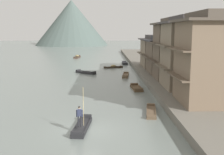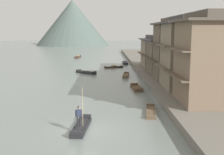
{
  "view_description": "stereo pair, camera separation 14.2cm",
  "coord_description": "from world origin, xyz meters",
  "px_view_note": "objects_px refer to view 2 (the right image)",
  "views": [
    {
      "loc": [
        1.66,
        -21.26,
        7.74
      ],
      "look_at": [
        2.52,
        15.48,
        1.62
      ],
      "focal_mm": 45.39,
      "sensor_mm": 36.0,
      "label": 1
    },
    {
      "loc": [
        1.8,
        -21.27,
        7.74
      ],
      "look_at": [
        2.52,
        15.48,
        1.62
      ],
      "focal_mm": 45.39,
      "sensor_mm": 36.0,
      "label": 2
    }
  ],
  "objects_px": {
    "boat_upstream_distant": "(126,75)",
    "house_waterfront_second": "(188,53)",
    "boat_midriver_drifting": "(114,67)",
    "house_waterfront_narrow": "(163,55)",
    "boat_foreground_poled": "(81,127)",
    "boat_moored_second": "(78,57)",
    "house_waterfront_far": "(155,51)",
    "boat_moored_nearest": "(151,112)",
    "boat_moored_third": "(125,63)",
    "boatman_person": "(79,114)",
    "boat_moored_far": "(86,72)",
    "boat_midriver_upstream": "(136,88)",
    "house_waterfront_tall": "(176,49)",
    "house_waterfront_nearest": "(209,59)"
  },
  "relations": [
    {
      "from": "boat_moored_far",
      "to": "house_waterfront_narrow",
      "type": "bearing_deg",
      "value": -16.35
    },
    {
      "from": "boat_moored_nearest",
      "to": "boat_foreground_poled",
      "type": "bearing_deg",
      "value": -145.74
    },
    {
      "from": "boat_foreground_poled",
      "to": "house_waterfront_tall",
      "type": "distance_m",
      "value": 23.0
    },
    {
      "from": "house_waterfront_nearest",
      "to": "boat_upstream_distant",
      "type": "bearing_deg",
      "value": 107.44
    },
    {
      "from": "boat_moored_far",
      "to": "boat_upstream_distant",
      "type": "height_order",
      "value": "boat_moored_far"
    },
    {
      "from": "house_waterfront_nearest",
      "to": "boat_moored_far",
      "type": "bearing_deg",
      "value": 119.15
    },
    {
      "from": "boat_moored_far",
      "to": "house_waterfront_tall",
      "type": "relative_size",
      "value": 0.45
    },
    {
      "from": "boat_moored_nearest",
      "to": "house_waterfront_far",
      "type": "relative_size",
      "value": 0.57
    },
    {
      "from": "boatman_person",
      "to": "boat_upstream_distant",
      "type": "bearing_deg",
      "value": 78.64
    },
    {
      "from": "boatman_person",
      "to": "house_waterfront_tall",
      "type": "height_order",
      "value": "house_waterfront_tall"
    },
    {
      "from": "boat_foreground_poled",
      "to": "house_waterfront_second",
      "type": "distance_m",
      "value": 18.09
    },
    {
      "from": "boat_moored_second",
      "to": "boat_moored_far",
      "type": "relative_size",
      "value": 1.23
    },
    {
      "from": "boat_moored_far",
      "to": "house_waterfront_tall",
      "type": "xyz_separation_m",
      "value": [
        13.74,
        -10.43,
        4.88
      ]
    },
    {
      "from": "boatman_person",
      "to": "house_waterfront_nearest",
      "type": "distance_m",
      "value": 13.85
    },
    {
      "from": "boat_foreground_poled",
      "to": "boat_moored_second",
      "type": "relative_size",
      "value": 0.95
    },
    {
      "from": "boat_foreground_poled",
      "to": "boat_midriver_upstream",
      "type": "bearing_deg",
      "value": 68.42
    },
    {
      "from": "boat_midriver_drifting",
      "to": "house_waterfront_narrow",
      "type": "bearing_deg",
      "value": -55.49
    },
    {
      "from": "house_waterfront_nearest",
      "to": "house_waterfront_tall",
      "type": "xyz_separation_m",
      "value": [
        0.18,
        13.89,
        0.01
      ]
    },
    {
      "from": "boat_moored_nearest",
      "to": "boat_midriver_drifting",
      "type": "relative_size",
      "value": 1.1
    },
    {
      "from": "boat_midriver_drifting",
      "to": "house_waterfront_tall",
      "type": "relative_size",
      "value": 0.47
    },
    {
      "from": "boat_moored_second",
      "to": "boat_midriver_drifting",
      "type": "distance_m",
      "value": 24.2
    },
    {
      "from": "boat_foreground_poled",
      "to": "boat_upstream_distant",
      "type": "relative_size",
      "value": 1.04
    },
    {
      "from": "house_waterfront_far",
      "to": "boat_moored_nearest",
      "type": "bearing_deg",
      "value": -100.4
    },
    {
      "from": "boat_moored_second",
      "to": "house_waterfront_second",
      "type": "relative_size",
      "value": 0.55
    },
    {
      "from": "boatman_person",
      "to": "boat_moored_nearest",
      "type": "xyz_separation_m",
      "value": [
        6.3,
        5.23,
        -1.4
      ]
    },
    {
      "from": "boat_moored_nearest",
      "to": "house_waterfront_nearest",
      "type": "distance_m",
      "value": 7.54
    },
    {
      "from": "house_waterfront_second",
      "to": "boat_upstream_distant",
      "type": "bearing_deg",
      "value": 116.59
    },
    {
      "from": "boat_moored_second",
      "to": "boat_moored_third",
      "type": "relative_size",
      "value": 1.19
    },
    {
      "from": "boat_moored_second",
      "to": "boat_midriver_drifting",
      "type": "relative_size",
      "value": 1.18
    },
    {
      "from": "boat_foreground_poled",
      "to": "boat_moored_far",
      "type": "height_order",
      "value": "boat_moored_far"
    },
    {
      "from": "boat_moored_nearest",
      "to": "boat_moored_second",
      "type": "relative_size",
      "value": 0.93
    },
    {
      "from": "house_waterfront_far",
      "to": "house_waterfront_nearest",
      "type": "bearing_deg",
      "value": -89.39
    },
    {
      "from": "boat_upstream_distant",
      "to": "house_waterfront_second",
      "type": "height_order",
      "value": "house_waterfront_second"
    },
    {
      "from": "house_waterfront_tall",
      "to": "house_waterfront_narrow",
      "type": "distance_m",
      "value": 6.72
    },
    {
      "from": "house_waterfront_second",
      "to": "house_waterfront_tall",
      "type": "relative_size",
      "value": 1.0
    },
    {
      "from": "boat_moored_third",
      "to": "boat_midriver_drifting",
      "type": "bearing_deg",
      "value": -113.05
    },
    {
      "from": "boat_moored_second",
      "to": "boat_upstream_distant",
      "type": "height_order",
      "value": "boat_moored_second"
    },
    {
      "from": "boatman_person",
      "to": "house_waterfront_far",
      "type": "xyz_separation_m",
      "value": [
        11.63,
        34.31,
        2.22
      ]
    },
    {
      "from": "boatman_person",
      "to": "house_waterfront_far",
      "type": "height_order",
      "value": "house_waterfront_far"
    },
    {
      "from": "boatman_person",
      "to": "boat_moored_far",
      "type": "xyz_separation_m",
      "value": [
        -1.63,
        30.39,
        -1.35
      ]
    },
    {
      "from": "boatman_person",
      "to": "boat_midriver_upstream",
      "type": "height_order",
      "value": "boatman_person"
    },
    {
      "from": "boat_upstream_distant",
      "to": "house_waterfront_nearest",
      "type": "xyz_separation_m",
      "value": [
        6.53,
        -20.8,
        4.88
      ]
    },
    {
      "from": "boat_moored_far",
      "to": "house_waterfront_nearest",
      "type": "bearing_deg",
      "value": -60.85
    },
    {
      "from": "boat_midriver_upstream",
      "to": "boat_foreground_poled",
      "type": "bearing_deg",
      "value": -111.58
    },
    {
      "from": "boatman_person",
      "to": "boat_moored_second",
      "type": "relative_size",
      "value": 0.63
    },
    {
      "from": "boat_moored_far",
      "to": "house_waterfront_far",
      "type": "relative_size",
      "value": 0.49
    },
    {
      "from": "boat_midriver_upstream",
      "to": "house_waterfront_second",
      "type": "distance_m",
      "value": 8.07
    },
    {
      "from": "boat_moored_nearest",
      "to": "house_waterfront_second",
      "type": "relative_size",
      "value": 0.51
    },
    {
      "from": "boat_upstream_distant",
      "to": "boat_moored_nearest",
      "type": "bearing_deg",
      "value": -87.63
    },
    {
      "from": "house_waterfront_narrow",
      "to": "boat_moored_second",
      "type": "bearing_deg",
      "value": 117.66
    }
  ]
}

